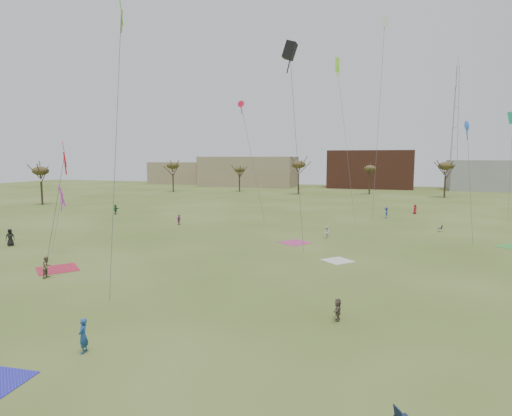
% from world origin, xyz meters
% --- Properties ---
extents(ground, '(260.00, 260.00, 0.00)m').
position_xyz_m(ground, '(0.00, 0.00, 0.00)').
color(ground, '#3E4F18').
rests_on(ground, ground).
extents(flyer_near_right, '(0.59, 0.74, 1.79)m').
position_xyz_m(flyer_near_right, '(-3.62, -5.75, 0.90)').
color(flyer_near_right, '#1F4A91').
rests_on(flyer_near_right, ground).
extents(spectator_fore_b, '(0.81, 0.97, 1.80)m').
position_xyz_m(spectator_fore_b, '(-15.69, 4.61, 0.90)').
color(spectator_fore_b, '#7B664E').
rests_on(spectator_fore_b, ground).
extents(spectator_fore_c, '(0.48, 1.30, 1.38)m').
position_xyz_m(spectator_fore_c, '(8.20, 2.40, 0.69)').
color(spectator_fore_c, brown).
rests_on(spectator_fore_c, ground).
extents(flyer_mid_a, '(1.12, 1.06, 1.93)m').
position_xyz_m(flyer_mid_a, '(-29.25, 13.56, 0.96)').
color(flyer_mid_a, black).
rests_on(flyer_mid_a, ground).
extents(spectator_mid_d, '(0.49, 0.93, 1.51)m').
position_xyz_m(spectator_mid_d, '(-18.31, 32.62, 0.75)').
color(spectator_mid_d, '#8B3A7C').
rests_on(spectator_mid_d, ground).
extents(spectator_mid_e, '(0.90, 0.93, 1.52)m').
position_xyz_m(spectator_mid_e, '(3.90, 28.39, 0.76)').
color(spectator_mid_e, white).
rests_on(spectator_mid_e, ground).
extents(flyer_far_a, '(0.69, 1.65, 1.73)m').
position_xyz_m(flyer_far_a, '(-34.27, 39.79, 0.87)').
color(flyer_far_a, '#216441').
rests_on(flyer_far_a, ground).
extents(flyer_far_b, '(0.94, 0.96, 1.67)m').
position_xyz_m(flyer_far_b, '(15.41, 55.64, 0.83)').
color(flyer_far_b, maroon).
rests_on(flyer_far_b, ground).
extents(flyer_far_c, '(0.66, 1.14, 1.75)m').
position_xyz_m(flyer_far_c, '(10.65, 49.15, 0.88)').
color(flyer_far_c, navy).
rests_on(flyer_far_c, ground).
extents(blanket_red, '(4.60, 4.60, 0.03)m').
position_xyz_m(blanket_red, '(-16.89, 7.03, 0.00)').
color(blanket_red, '#AB2239').
rests_on(blanket_red, ground).
extents(blanket_cream, '(3.39, 3.39, 0.03)m').
position_xyz_m(blanket_cream, '(6.47, 17.52, 0.00)').
color(blanket_cream, silver).
rests_on(blanket_cream, ground).
extents(blanket_plum, '(4.12, 4.12, 0.03)m').
position_xyz_m(blanket_plum, '(0.69, 24.79, 0.00)').
color(blanket_plum, '#B53772').
rests_on(blanket_plum, ground).
extents(camp_chair_right, '(0.61, 0.57, 0.87)m').
position_xyz_m(camp_chair_right, '(17.63, 37.88, 0.26)').
color(camp_chair_right, '#131436').
rests_on(camp_chair_right, ground).
extents(kites_aloft, '(49.10, 47.94, 27.75)m').
position_xyz_m(kites_aloft, '(4.84, 23.69, 19.46)').
color(kites_aloft, white).
rests_on(kites_aloft, ground).
extents(tree_line, '(117.44, 49.32, 8.91)m').
position_xyz_m(tree_line, '(-2.85, 79.12, 7.09)').
color(tree_line, '#3A2B1E').
rests_on(tree_line, ground).
extents(building_tan, '(32.00, 14.00, 10.00)m').
position_xyz_m(building_tan, '(-35.00, 115.00, 5.00)').
color(building_tan, '#937F60').
rests_on(building_tan, ground).
extents(building_brick, '(26.00, 16.00, 12.00)m').
position_xyz_m(building_brick, '(5.00, 120.00, 6.00)').
color(building_brick, brown).
rests_on(building_brick, ground).
extents(building_grey, '(24.00, 12.00, 9.00)m').
position_xyz_m(building_grey, '(40.00, 118.00, 4.50)').
color(building_grey, gray).
rests_on(building_grey, ground).
extents(building_tan_west, '(20.00, 12.00, 8.00)m').
position_xyz_m(building_tan_west, '(-65.00, 122.00, 4.00)').
color(building_tan_west, '#937F60').
rests_on(building_tan_west, ground).
extents(radio_tower, '(1.51, 1.72, 41.00)m').
position_xyz_m(radio_tower, '(30.00, 125.00, 19.21)').
color(radio_tower, '#9EA3A8').
rests_on(radio_tower, ground).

